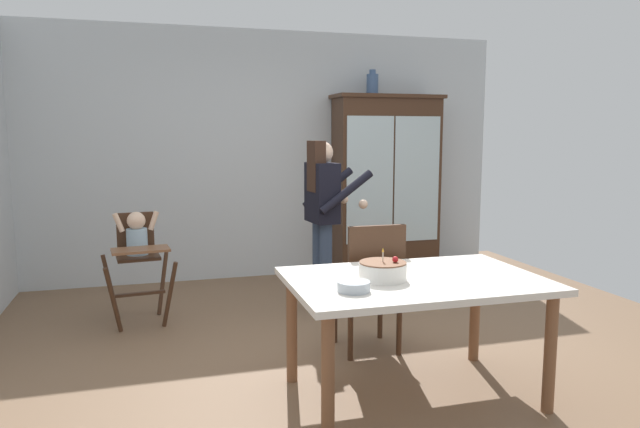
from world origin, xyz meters
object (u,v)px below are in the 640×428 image
at_px(dining_chair_far_side, 372,279).
at_px(ceramic_vase, 372,84).
at_px(china_cabinet, 386,185).
at_px(adult_person, 323,205).
at_px(birthday_cake, 383,271).
at_px(high_chair_with_toddler, 137,247).
at_px(dining_table, 414,292).
at_px(serving_bowl, 354,286).

bearing_deg(dining_chair_far_side, ceramic_vase, -110.52).
bearing_deg(china_cabinet, adult_person, -131.62).
xyz_separation_m(ceramic_vase, dining_chair_far_side, (-0.89, -2.31, -1.58)).
relative_size(ceramic_vase, birthday_cake, 0.96).
bearing_deg(dining_chair_far_side, high_chair_with_toddler, -35.93).
distance_m(high_chair_with_toddler, birthday_cake, 2.38).
bearing_deg(dining_table, china_cabinet, 70.38).
xyz_separation_m(birthday_cake, dining_chair_far_side, (0.21, 0.71, -0.24)).
relative_size(china_cabinet, dining_table, 1.34).
xyz_separation_m(adult_person, serving_bowl, (-0.40, -1.94, -0.20)).
distance_m(birthday_cake, dining_chair_far_side, 0.78).
bearing_deg(high_chair_with_toddler, ceramic_vase, 17.78).
height_order(ceramic_vase, high_chair_with_toddler, ceramic_vase).
distance_m(high_chair_with_toddler, serving_bowl, 2.40).
relative_size(high_chair_with_toddler, birthday_cake, 3.39).
distance_m(high_chair_with_toddler, dining_table, 2.51).
distance_m(ceramic_vase, birthday_cake, 3.48).
xyz_separation_m(china_cabinet, birthday_cake, (-1.28, -3.02, -0.22)).
distance_m(serving_bowl, dining_chair_far_side, 1.03).
xyz_separation_m(high_chair_with_toddler, dining_chair_far_side, (1.62, -1.20, -0.10)).
xyz_separation_m(high_chair_with_toddler, adult_person, (1.57, -0.16, 0.31)).
relative_size(ceramic_vase, high_chair_with_toddler, 0.28).
height_order(dining_table, serving_bowl, serving_bowl).
height_order(china_cabinet, serving_bowl, china_cabinet).
xyz_separation_m(high_chair_with_toddler, serving_bowl, (1.16, -2.10, 0.11)).
distance_m(china_cabinet, serving_bowl, 3.56).
bearing_deg(dining_table, adult_person, 91.61).
height_order(high_chair_with_toddler, dining_table, high_chair_with_toddler).
bearing_deg(serving_bowl, birthday_cake, 37.18).
bearing_deg(serving_bowl, dining_table, 22.24).
bearing_deg(dining_table, ceramic_vase, 73.49).
bearing_deg(ceramic_vase, adult_person, -126.66).
distance_m(ceramic_vase, dining_table, 3.49).
relative_size(china_cabinet, high_chair_with_toddler, 2.12).
bearing_deg(china_cabinet, dining_table, -109.62).
relative_size(china_cabinet, dining_chair_far_side, 2.10).
relative_size(ceramic_vase, dining_chair_far_side, 0.28).
distance_m(high_chair_with_toddler, dining_chair_far_side, 2.02).
relative_size(ceramic_vase, adult_person, 0.18).
distance_m(adult_person, serving_bowl, 1.99).
height_order(china_cabinet, high_chair_with_toddler, china_cabinet).
bearing_deg(china_cabinet, ceramic_vase, 178.80).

